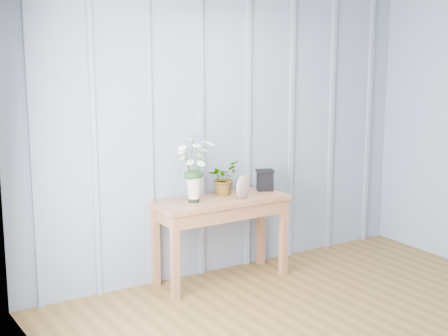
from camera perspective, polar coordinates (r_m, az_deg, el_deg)
room_shell at (r=5.06m, az=8.09°, el=8.95°), size 4.00×4.50×2.50m
sideboard at (r=6.03m, az=-0.25°, el=-3.60°), size 1.20×0.45×0.75m
daisy_vase at (r=5.80m, az=-2.55°, el=0.84°), size 0.43×0.33×0.61m
spider_plant at (r=6.12m, az=-0.05°, el=-0.80°), size 0.35×0.34×0.30m
felt_disc_vessel at (r=5.98m, az=1.61°, el=-1.57°), size 0.21×0.13×0.21m
carved_box at (r=6.28m, az=3.42°, el=-1.00°), size 0.19×0.18×0.19m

